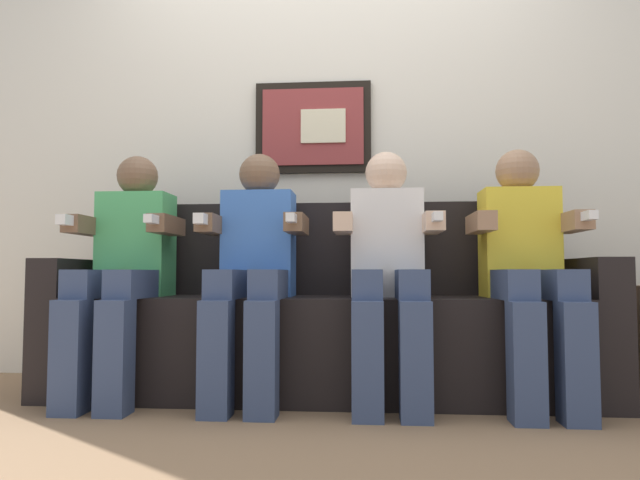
{
  "coord_description": "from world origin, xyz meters",
  "views": [
    {
      "loc": [
        0.19,
        -2.27,
        0.55
      ],
      "look_at": [
        0.0,
        0.15,
        0.7
      ],
      "focal_mm": 31.37,
      "sensor_mm": 36.0,
      "label": 1
    }
  ],
  "objects": [
    {
      "name": "ground_plane",
      "position": [
        0.0,
        0.0,
        0.0
      ],
      "size": [
        6.36,
        6.36,
        0.0
      ],
      "primitive_type": "plane",
      "color": "#8C6B4C"
    },
    {
      "name": "back_wall_assembly",
      "position": [
        -0.0,
        0.76,
        1.3
      ],
      "size": [
        4.89,
        0.1,
        2.6
      ],
      "color": "silver",
      "rests_on": "ground_plane"
    },
    {
      "name": "couch",
      "position": [
        0.0,
        0.33,
        0.31
      ],
      "size": [
        2.49,
        0.58,
        0.9
      ],
      "color": "black",
      "rests_on": "ground_plane"
    },
    {
      "name": "person_leftmost",
      "position": [
        -0.88,
        0.16,
        0.61
      ],
      "size": [
        0.46,
        0.56,
        1.11
      ],
      "color": "#4CB266",
      "rests_on": "ground_plane"
    },
    {
      "name": "person_left_center",
      "position": [
        -0.29,
        0.16,
        0.61
      ],
      "size": [
        0.46,
        0.56,
        1.11
      ],
      "color": "#3F72CC",
      "rests_on": "ground_plane"
    },
    {
      "name": "person_right_center",
      "position": [
        0.29,
        0.16,
        0.61
      ],
      "size": [
        0.46,
        0.56,
        1.11
      ],
      "color": "white",
      "rests_on": "ground_plane"
    },
    {
      "name": "person_rightmost",
      "position": [
        0.88,
        0.16,
        0.61
      ],
      "size": [
        0.46,
        0.56,
        1.11
      ],
      "color": "yellow",
      "rests_on": "ground_plane"
    }
  ]
}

